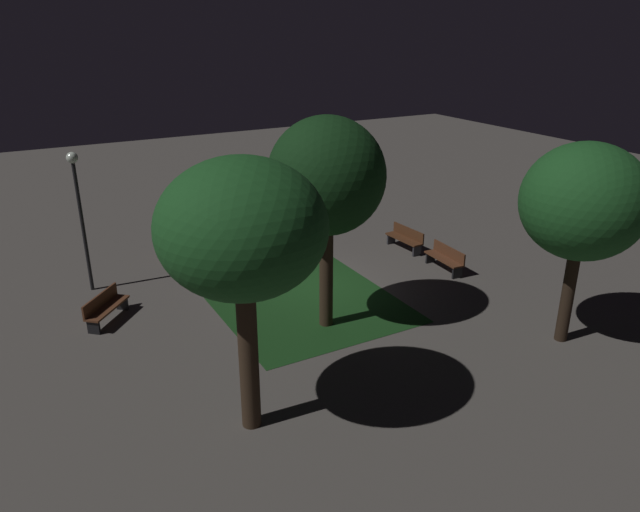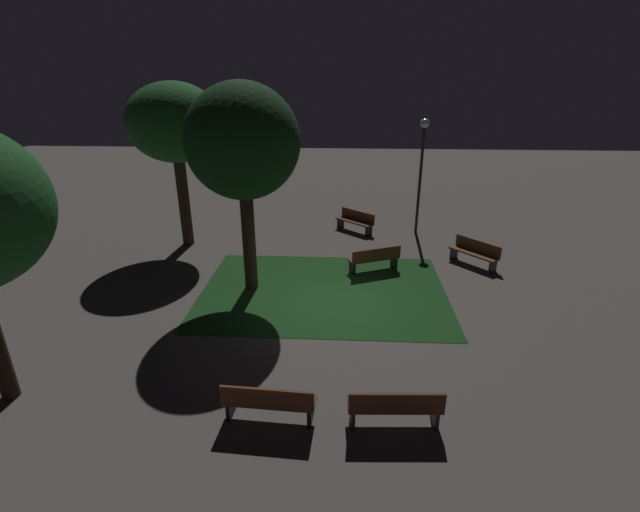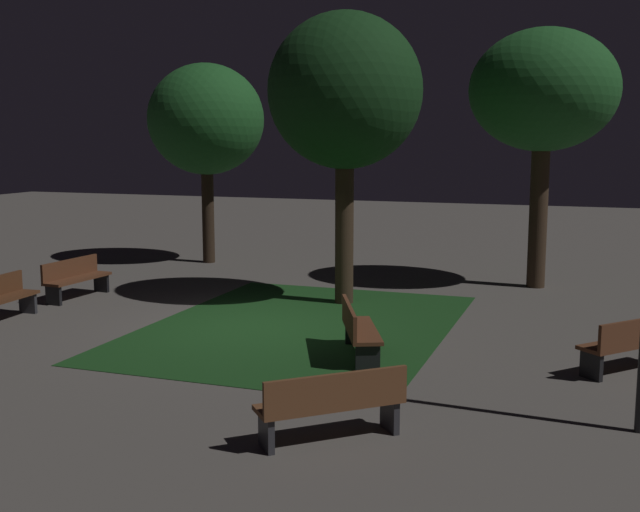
# 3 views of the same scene
# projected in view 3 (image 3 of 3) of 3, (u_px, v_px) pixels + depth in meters

# --- Properties ---
(ground_plane) EXTENTS (60.00, 60.00, 0.00)m
(ground_plane) POSITION_uv_depth(u_px,v_px,m) (252.00, 328.00, 14.84)
(ground_plane) COLOR #56514C
(grass_lawn) EXTENTS (7.62, 5.56, 0.01)m
(grass_lawn) POSITION_uv_depth(u_px,v_px,m) (301.00, 326.00, 14.97)
(grass_lawn) COLOR #194219
(grass_lawn) RESTS_ON ground
(bench_corner) EXTENTS (1.83, 0.59, 0.88)m
(bench_corner) POSITION_uv_depth(u_px,v_px,m) (75.00, 277.00, 17.53)
(bench_corner) COLOR brown
(bench_corner) RESTS_ON ground
(bench_lawn_edge) EXTENTS (1.84, 1.15, 0.88)m
(bench_lawn_edge) POSITION_uv_depth(u_px,v_px,m) (357.00, 328.00, 12.79)
(bench_lawn_edge) COLOR brown
(bench_lawn_edge) RESTS_ON ground
(bench_back_row) EXTENTS (1.55, 1.67, 0.88)m
(bench_back_row) POSITION_uv_depth(u_px,v_px,m) (332.00, 403.00, 9.19)
(bench_back_row) COLOR brown
(bench_back_row) RESTS_ON ground
(bench_front_left) EXTENTS (1.67, 1.55, 0.88)m
(bench_front_left) POSITION_uv_depth(u_px,v_px,m) (633.00, 342.00, 11.92)
(bench_front_left) COLOR brown
(bench_front_left) RESTS_ON ground
(tree_lawn_side) EXTENTS (3.47, 3.47, 6.13)m
(tree_lawn_side) POSITION_uv_depth(u_px,v_px,m) (543.00, 92.00, 18.22)
(tree_lawn_side) COLOR #38281C
(tree_lawn_side) RESTS_ON ground
(tree_back_right) EXTENTS (3.28, 3.28, 6.21)m
(tree_back_right) POSITION_uv_depth(u_px,v_px,m) (345.00, 93.00, 16.40)
(tree_back_right) COLOR #38281C
(tree_back_right) RESTS_ON ground
(tree_tall_center) EXTENTS (3.29, 3.29, 5.68)m
(tree_tall_center) POSITION_uv_depth(u_px,v_px,m) (206.00, 120.00, 22.05)
(tree_tall_center) COLOR #2D2116
(tree_tall_center) RESTS_ON ground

